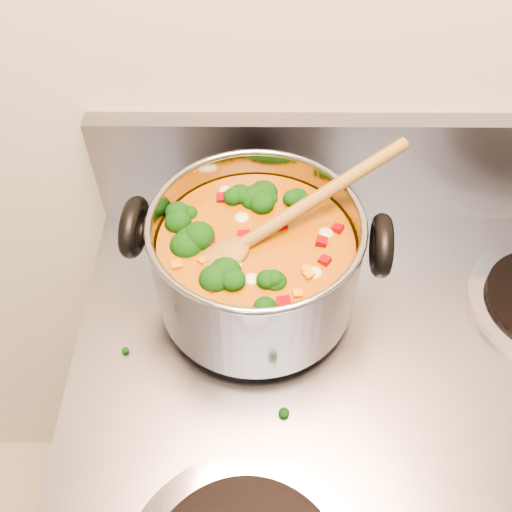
{
  "coord_description": "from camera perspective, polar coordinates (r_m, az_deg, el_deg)",
  "views": [
    {
      "loc": [
        -0.2,
        0.9,
        1.51
      ],
      "look_at": [
        -0.2,
        1.32,
        1.01
      ],
      "focal_mm": 40.0,
      "sensor_mm": 36.0,
      "label": 1
    }
  ],
  "objects": [
    {
      "name": "wooden_spoon",
      "position": [
        0.63,
        1.41,
        2.89
      ],
      "size": [
        0.26,
        0.17,
        0.08
      ],
      "rotation": [
        0.0,
        0.0,
        0.54
      ],
      "color": "olive",
      "rests_on": "stockpot"
    },
    {
      "name": "cooktop_crumbs",
      "position": [
        0.81,
        -1.41,
        3.25
      ],
      "size": [
        0.15,
        0.06,
        0.01
      ],
      "color": "black",
      "rests_on": "electric_range"
    },
    {
      "name": "stockpot",
      "position": [
        0.66,
        -0.02,
        -0.48
      ],
      "size": [
        0.3,
        0.24,
        0.15
      ],
      "rotation": [
        0.0,
        0.0,
        -0.09
      ],
      "color": "#94959C",
      "rests_on": "electric_range"
    }
  ]
}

